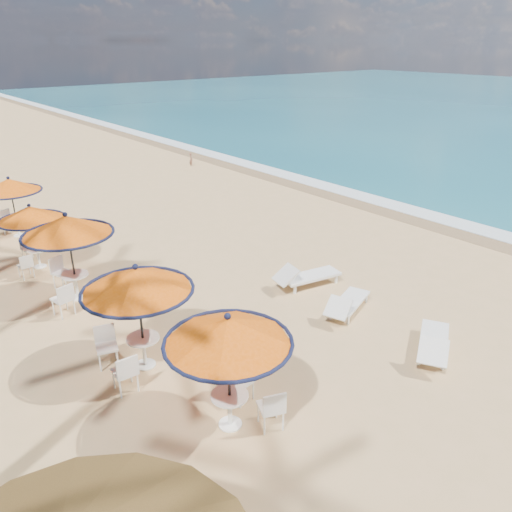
# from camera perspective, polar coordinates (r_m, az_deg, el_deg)

# --- Properties ---
(ground) EXTENTS (160.00, 160.00, 0.00)m
(ground) POSITION_cam_1_polar(r_m,az_deg,el_deg) (13.05, 15.85, -9.58)
(ground) COLOR tan
(ground) RESTS_ON ground
(foam_strip) EXTENTS (1.20, 140.00, 0.04)m
(foam_strip) POSITION_cam_1_polar(r_m,az_deg,el_deg) (25.46, 9.81, 7.32)
(foam_strip) COLOR white
(foam_strip) RESTS_ON ground
(wetsand_band) EXTENTS (1.40, 140.00, 0.02)m
(wetsand_band) POSITION_cam_1_polar(r_m,az_deg,el_deg) (24.81, 8.43, 6.99)
(wetsand_band) COLOR olive
(wetsand_band) RESTS_ON ground
(station_0) EXTENTS (2.40, 2.40, 2.51)m
(station_0) POSITION_cam_1_polar(r_m,az_deg,el_deg) (9.18, -2.84, -9.63)
(station_0) COLOR black
(station_0) RESTS_ON ground
(station_1) EXTENTS (2.47, 2.47, 2.58)m
(station_1) POSITION_cam_1_polar(r_m,az_deg,el_deg) (11.06, -13.74, -3.89)
(station_1) COLOR black
(station_1) RESTS_ON ground
(station_2) EXTENTS (2.52, 2.52, 2.63)m
(station_2) POSITION_cam_1_polar(r_m,az_deg,el_deg) (14.74, -20.85, 2.38)
(station_2) COLOR black
(station_2) RESTS_ON ground
(station_3) EXTENTS (2.10, 2.10, 2.19)m
(station_3) POSITION_cam_1_polar(r_m,az_deg,el_deg) (17.49, -24.41, 3.83)
(station_3) COLOR black
(station_3) RESTS_ON ground
(station_4) EXTENTS (2.24, 2.24, 2.34)m
(station_4) POSITION_cam_1_polar(r_m,az_deg,el_deg) (20.87, -26.28, 6.55)
(station_4) COLOR black
(station_4) RESTS_ON ground
(lounger_near) EXTENTS (2.11, 1.57, 0.74)m
(lounger_near) POSITION_cam_1_polar(r_m,az_deg,el_deg) (12.68, 19.65, -9.32)
(lounger_near) COLOR white
(lounger_near) RESTS_ON ground
(lounger_mid) EXTENTS (2.07, 1.23, 0.71)m
(lounger_mid) POSITION_cam_1_polar(r_m,az_deg,el_deg) (13.87, 10.31, -5.33)
(lounger_mid) COLOR white
(lounger_mid) RESTS_ON ground
(lounger_far) EXTENTS (2.23, 1.08, 0.77)m
(lounger_far) POSITION_cam_1_polar(r_m,az_deg,el_deg) (15.19, 5.65, -2.25)
(lounger_far) COLOR white
(lounger_far) RESTS_ON ground
(person) EXTENTS (0.28, 0.35, 0.83)m
(person) POSITION_cam_1_polar(r_m,az_deg,el_deg) (30.52, -7.44, 10.93)
(person) COLOR #885945
(person) RESTS_ON ground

